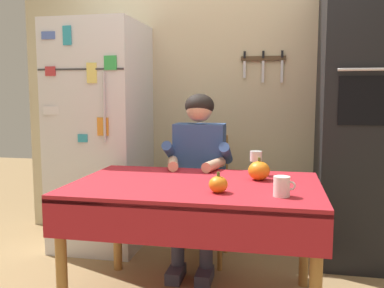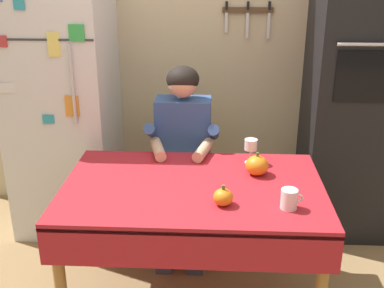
{
  "view_description": "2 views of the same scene",
  "coord_description": "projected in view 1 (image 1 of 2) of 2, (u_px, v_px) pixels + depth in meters",
  "views": [
    {
      "loc": [
        0.44,
        -2.2,
        1.25
      ],
      "look_at": [
        -0.03,
        0.15,
        0.96
      ],
      "focal_mm": 39.08,
      "sensor_mm": 36.0,
      "label": 1
    },
    {
      "loc": [
        0.11,
        -2.21,
        1.89
      ],
      "look_at": [
        -0.01,
        0.15,
        0.96
      ],
      "focal_mm": 44.8,
      "sensor_mm": 36.0,
      "label": 2
    }
  ],
  "objects": [
    {
      "name": "back_wall_assembly",
      "position": [
        230.0,
        87.0,
        3.53
      ],
      "size": [
        3.7,
        0.13,
        2.6
      ],
      "color": "#BCAD89",
      "rests_on": "ground"
    },
    {
      "name": "refrigerator",
      "position": [
        101.0,
        136.0,
        3.39
      ],
      "size": [
        0.68,
        0.71,
        1.8
      ],
      "color": "silver",
      "rests_on": "ground"
    },
    {
      "name": "coffee_mug",
      "position": [
        282.0,
        186.0,
        2.06
      ],
      "size": [
        0.11,
        0.08,
        0.1
      ],
      "color": "white",
      "rests_on": "dining_table"
    },
    {
      "name": "wall_oven",
      "position": [
        362.0,
        121.0,
        3.02
      ],
      "size": [
        0.6,
        0.64,
        2.1
      ],
      "color": "black",
      "rests_on": "ground"
    },
    {
      "name": "seated_person",
      "position": [
        198.0,
        165.0,
        2.97
      ],
      "size": [
        0.47,
        0.55,
        1.25
      ],
      "color": "#38384C",
      "rests_on": "ground"
    },
    {
      "name": "wine_glass",
      "position": [
        256.0,
        157.0,
        2.61
      ],
      "size": [
        0.08,
        0.08,
        0.15
      ],
      "color": "white",
      "rests_on": "dining_table"
    },
    {
      "name": "dining_table",
      "position": [
        195.0,
        198.0,
        2.37
      ],
      "size": [
        1.4,
        0.9,
        0.74
      ],
      "color": "#9E6B33",
      "rests_on": "ground"
    },
    {
      "name": "pumpkin_large",
      "position": [
        259.0,
        171.0,
        2.45
      ],
      "size": [
        0.13,
        0.13,
        0.13
      ],
      "color": "orange",
      "rests_on": "dining_table"
    },
    {
      "name": "pumpkin_medium",
      "position": [
        218.0,
        184.0,
        2.14
      ],
      "size": [
        0.1,
        0.1,
        0.11
      ],
      "color": "orange",
      "rests_on": "dining_table"
    },
    {
      "name": "chair_behind_person",
      "position": [
        202.0,
        190.0,
        3.18
      ],
      "size": [
        0.4,
        0.4,
        0.93
      ],
      "color": "#9E6B33",
      "rests_on": "ground"
    }
  ]
}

